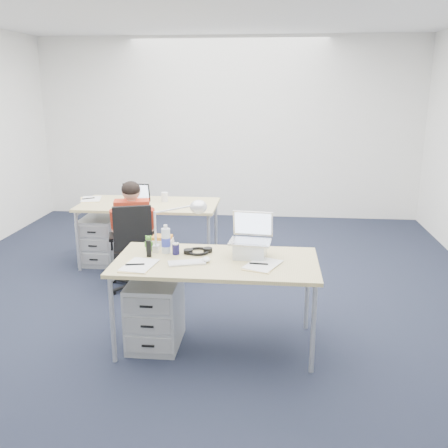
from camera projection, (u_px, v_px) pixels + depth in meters
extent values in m
plane|color=black|center=(196.00, 305.00, 4.85)|extent=(7.00, 7.00, 0.00)
cube|color=white|center=(228.00, 129.00, 7.84)|extent=(6.00, 0.02, 2.80)
cube|color=tan|center=(216.00, 262.00, 3.93)|extent=(1.60, 0.80, 0.03)
cylinder|color=#B7BABC|center=(112.00, 320.00, 3.76)|extent=(0.04, 0.04, 0.70)
cylinder|color=#B7BABC|center=(313.00, 329.00, 3.62)|extent=(0.04, 0.04, 0.70)
cylinder|color=#B7BABC|center=(137.00, 285.00, 4.44)|extent=(0.04, 0.04, 0.70)
cylinder|color=#B7BABC|center=(307.00, 291.00, 4.29)|extent=(0.04, 0.04, 0.70)
cube|color=tan|center=(149.00, 205.00, 5.83)|extent=(1.60, 0.80, 0.03)
cylinder|color=#B7BABC|center=(78.00, 241.00, 5.66)|extent=(0.04, 0.04, 0.70)
cylinder|color=#B7BABC|center=(209.00, 245.00, 5.52)|extent=(0.04, 0.04, 0.70)
cylinder|color=#B7BABC|center=(99.00, 225.00, 6.34)|extent=(0.04, 0.04, 0.70)
cylinder|color=#B7BABC|center=(216.00, 228.00, 6.19)|extent=(0.04, 0.04, 0.70)
cylinder|color=black|center=(134.00, 267.00, 5.23)|extent=(0.04, 0.04, 0.36)
cube|color=black|center=(133.00, 250.00, 5.18)|extent=(0.50, 0.50, 0.06)
cube|color=black|center=(133.00, 228.00, 4.92)|extent=(0.37, 0.16, 0.45)
cube|color=#B33019|center=(133.00, 223.00, 5.12)|extent=(0.39, 0.26, 0.48)
sphere|color=tan|center=(131.00, 191.00, 5.03)|extent=(0.19, 0.19, 0.19)
cube|color=#ADB1B3|center=(155.00, 313.00, 4.06)|extent=(0.40, 0.50, 0.55)
cube|color=#ADB1B3|center=(100.00, 240.00, 5.97)|extent=(0.40, 0.50, 0.55)
cube|color=white|center=(187.00, 263.00, 3.86)|extent=(0.31, 0.20, 0.01)
ellipsoid|color=white|center=(206.00, 259.00, 3.89)|extent=(0.08, 0.11, 0.04)
cylinder|color=#191647|center=(176.00, 249.00, 4.06)|extent=(0.07, 0.07, 0.10)
cylinder|color=silver|center=(166.00, 239.00, 4.07)|extent=(0.08, 0.08, 0.24)
cube|color=silver|center=(162.00, 240.00, 4.30)|extent=(0.20, 0.17, 0.08)
cube|color=black|center=(149.00, 249.00, 3.99)|extent=(0.04, 0.03, 0.14)
cube|color=#DDC480|center=(138.00, 266.00, 3.79)|extent=(0.25, 0.33, 0.01)
cube|color=#DDC480|center=(261.00, 265.00, 3.81)|extent=(0.31, 0.37, 0.01)
cylinder|color=white|center=(165.00, 197.00, 5.90)|extent=(0.10, 0.10, 0.11)
cube|color=white|center=(90.00, 199.00, 6.01)|extent=(0.30, 0.36, 0.01)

